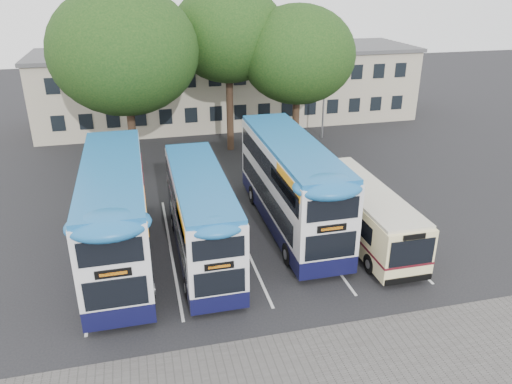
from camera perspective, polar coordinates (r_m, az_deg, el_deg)
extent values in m
plane|color=black|center=(21.52, 11.45, -10.73)|extent=(120.00, 120.00, 0.00)
cube|color=silver|center=(24.20, -18.04, -7.32)|extent=(0.12, 11.00, 0.01)
cube|color=silver|center=(24.09, -9.71, -6.55)|extent=(0.12, 11.00, 0.01)
cube|color=silver|center=(24.48, -1.50, -5.66)|extent=(0.12, 11.00, 0.01)
cube|color=silver|center=(25.35, 6.28, -4.70)|extent=(0.12, 11.00, 0.01)
cube|color=silver|center=(26.66, 13.39, -3.75)|extent=(0.12, 11.00, 0.01)
cube|color=#B3AC90|center=(44.57, -2.94, 11.98)|extent=(32.00, 8.00, 6.00)
cube|color=#4C4C4F|center=(44.06, -3.02, 15.87)|extent=(32.40, 8.40, 0.30)
cube|color=black|center=(41.03, -1.81, 9.11)|extent=(30.00, 0.06, 1.20)
cube|color=black|center=(40.42, -1.86, 12.96)|extent=(30.00, 0.06, 1.20)
cylinder|color=gray|center=(39.31, 7.88, 12.45)|extent=(0.14, 0.14, 9.00)
cube|color=gray|center=(38.71, 8.26, 18.99)|extent=(0.12, 0.80, 0.12)
cube|color=gray|center=(38.34, 8.49, 18.86)|extent=(0.25, 0.50, 0.12)
cylinder|color=black|center=(33.23, -13.99, 6.97)|extent=(0.50, 0.50, 5.68)
ellipsoid|color=black|center=(32.23, -14.86, 15.30)|extent=(9.07, 9.07, 7.71)
cylinder|color=black|center=(36.55, -3.00, 9.45)|extent=(0.50, 0.50, 6.09)
ellipsoid|color=black|center=(35.64, -3.19, 17.65)|extent=(7.78, 7.78, 6.61)
cylinder|color=black|center=(35.82, 4.57, 8.34)|extent=(0.50, 0.50, 5.16)
ellipsoid|color=black|center=(34.92, 4.81, 15.37)|extent=(7.77, 7.77, 6.60)
cube|color=black|center=(23.53, -15.27, -5.87)|extent=(2.58, 10.83, 0.82)
cube|color=silver|center=(22.63, -15.81, -1.43)|extent=(2.58, 10.83, 3.20)
cube|color=#1A5F9E|center=(22.01, -16.28, 2.47)|extent=(2.53, 10.61, 0.31)
cube|color=black|center=(23.28, -15.56, -3.07)|extent=(2.62, 9.59, 1.03)
cube|color=black|center=(22.35, -16.01, 0.25)|extent=(2.62, 10.21, 0.93)
cube|color=#FF9F15|center=(18.83, -12.44, -1.96)|extent=(0.02, 3.30, 0.57)
cube|color=black|center=(17.87, -16.00, -8.94)|extent=(1.24, 0.06, 0.31)
cylinder|color=black|center=(26.50, -17.70, -3.21)|extent=(0.31, 1.03, 1.03)
cylinder|color=black|center=(26.39, -12.67, -2.74)|extent=(0.31, 1.03, 1.03)
cylinder|color=black|center=(20.70, -18.53, -11.40)|extent=(0.31, 1.03, 1.03)
cylinder|color=black|center=(20.56, -11.96, -10.85)|extent=(0.31, 1.03, 1.03)
cube|color=red|center=(23.51, -12.78, 1.76)|extent=(0.02, 4.12, 0.88)
cube|color=black|center=(23.17, -6.14, -5.84)|extent=(2.26, 9.48, 0.72)
cube|color=silver|center=(22.36, -6.34, -1.91)|extent=(2.26, 9.48, 2.80)
cube|color=#1A5F9E|center=(21.78, -6.51, 1.52)|extent=(2.21, 9.29, 0.27)
cube|color=black|center=(22.94, -6.35, -3.36)|extent=(2.30, 8.40, 0.90)
cube|color=black|center=(22.09, -6.41, -0.43)|extent=(2.30, 8.94, 0.81)
cube|color=#FF9F15|center=(19.26, -1.84, -2.43)|extent=(0.02, 2.89, 0.50)
cube|color=black|center=(18.25, -4.23, -8.46)|extent=(1.08, 0.06, 0.27)
cylinder|color=black|center=(25.59, -9.27, -3.47)|extent=(0.27, 0.90, 0.90)
cylinder|color=black|center=(25.78, -4.75, -3.01)|extent=(0.27, 0.90, 0.90)
cylinder|color=black|center=(20.54, -7.73, -10.76)|extent=(0.27, 0.90, 0.90)
cylinder|color=black|center=(20.77, -2.06, -10.09)|extent=(0.27, 0.90, 0.90)
cube|color=black|center=(25.68, 3.89, -2.42)|extent=(2.59, 10.87, 0.83)
cube|color=silver|center=(24.86, 4.02, 1.77)|extent=(2.59, 10.87, 3.21)
cube|color=#1A5F9E|center=(24.29, 4.13, 5.40)|extent=(2.54, 10.66, 0.31)
cube|color=black|center=(25.47, 3.75, 0.18)|extent=(2.63, 9.63, 1.04)
cube|color=black|center=(24.60, 4.06, 3.33)|extent=(2.63, 10.25, 0.93)
cube|color=#FF9F15|center=(21.73, 10.23, 1.81)|extent=(0.02, 3.31, 0.57)
cube|color=black|center=(20.25, 8.67, -4.13)|extent=(1.24, 0.06, 0.31)
cylinder|color=black|center=(28.23, -0.30, -0.32)|extent=(0.31, 1.04, 1.04)
cylinder|color=black|center=(28.82, 4.23, 0.13)|extent=(0.31, 1.04, 1.04)
cylinder|color=black|center=(22.46, 3.74, -7.10)|extent=(0.31, 1.04, 1.04)
cylinder|color=black|center=(23.20, 9.31, -6.32)|extent=(0.31, 1.04, 1.04)
cube|color=#FBECA7|center=(24.74, 12.22, -2.26)|extent=(2.22, 8.88, 2.26)
cube|color=beige|center=(24.26, 12.45, 0.25)|extent=(2.13, 8.53, 0.18)
cube|color=black|center=(24.95, 11.86, -1.05)|extent=(2.26, 7.10, 0.80)
cube|color=#59111B|center=(24.91, 12.14, -3.04)|extent=(2.25, 8.90, 0.11)
cube|color=black|center=(21.19, 17.40, -6.63)|extent=(1.95, 0.06, 1.15)
cylinder|color=black|center=(22.42, 12.95, -8.00)|extent=(0.27, 0.89, 0.89)
cylinder|color=black|center=(23.33, 17.42, -7.21)|extent=(0.27, 0.89, 0.89)
cylinder|color=black|center=(26.96, 7.73, -1.93)|extent=(0.27, 0.89, 0.89)
cylinder|color=black|center=(27.71, 11.60, -1.48)|extent=(0.27, 0.89, 0.89)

